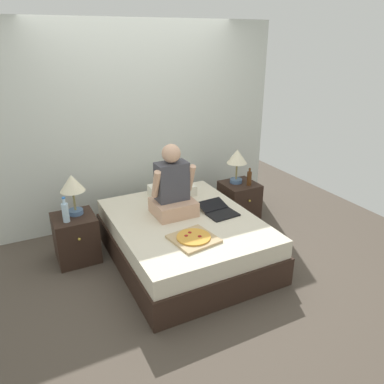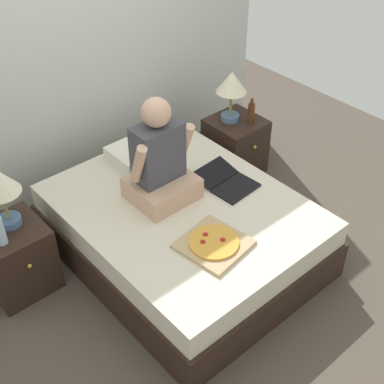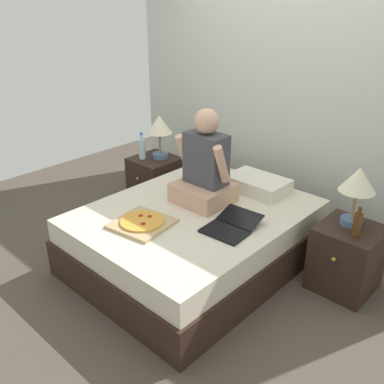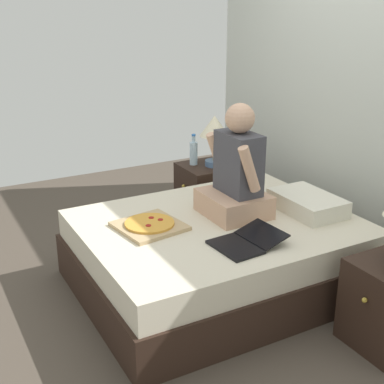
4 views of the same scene
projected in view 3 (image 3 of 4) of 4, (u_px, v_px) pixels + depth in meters
name	position (u px, v px, depth m)	size (l,w,h in m)	color
ground_plane	(195.00, 261.00, 3.64)	(5.77, 5.77, 0.00)	#4C4238
wall_back	(289.00, 91.00, 3.97)	(3.77, 0.12, 2.50)	silver
bed	(195.00, 237.00, 3.54)	(1.48, 1.86, 0.49)	black
nightstand_left	(155.00, 181.00, 4.54)	(0.44, 0.47, 0.52)	black
lamp_on_left_nightstand	(159.00, 127.00, 4.30)	(0.26, 0.26, 0.45)	#4C6B93
water_bottle	(142.00, 148.00, 4.37)	(0.07, 0.07, 0.28)	silver
nightstand_right	(346.00, 258.00, 3.22)	(0.44, 0.47, 0.52)	black
lamp_on_right_nightstand	(358.00, 184.00, 3.03)	(0.26, 0.26, 0.45)	#4C6B93
beer_bottle	(357.00, 225.00, 2.96)	(0.06, 0.06, 0.23)	#512D14
pillow	(257.00, 184.00, 3.75)	(0.52, 0.34, 0.12)	silver
person_seated	(205.00, 169.00, 3.46)	(0.47, 0.40, 0.78)	tan
laptop	(230.00, 227.00, 3.14)	(0.35, 0.44, 0.07)	black
pizza_box	(142.00, 223.00, 3.20)	(0.45, 0.45, 0.05)	tan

